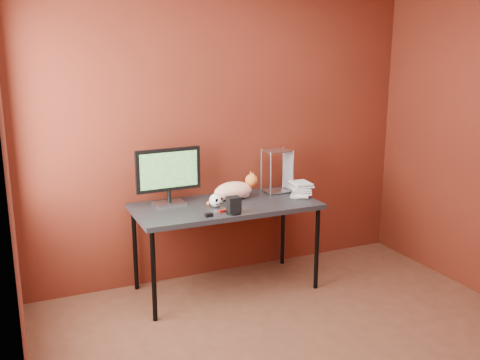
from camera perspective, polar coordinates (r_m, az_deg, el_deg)
name	(u,v)px	position (r m, az deg, el deg)	size (l,w,h in m)	color
room	(340,145)	(3.11, 10.63, 3.66)	(3.52, 3.52, 2.61)	#512B1B
desk	(226,210)	(4.40, -1.52, -3.19)	(1.50, 0.70, 0.75)	black
monitor	(168,174)	(4.33, -7.64, 0.68)	(0.54, 0.19, 0.47)	#A5A5A9
cat	(234,190)	(4.50, -0.65, -1.10)	(0.48, 0.18, 0.23)	orange
skull_mug	(216,200)	(4.29, -2.58, -2.17)	(0.11, 0.11, 0.11)	silver
speaker	(234,206)	(4.11, -0.67, -2.77)	(0.12, 0.12, 0.13)	black
book_stack	(293,123)	(4.55, 5.70, 6.05)	(0.25, 0.26, 1.25)	beige
wire_rack	(277,171)	(4.72, 3.98, 0.97)	(0.23, 0.19, 0.38)	#A5A5A9
pocket_knife	(223,211)	(4.17, -1.79, -3.29)	(0.09, 0.02, 0.02)	#B1140D
black_gadget	(209,215)	(4.05, -3.32, -3.74)	(0.06, 0.03, 0.03)	black
washer	(217,211)	(4.20, -2.51, -3.27)	(0.04, 0.04, 0.00)	#A5A5A9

